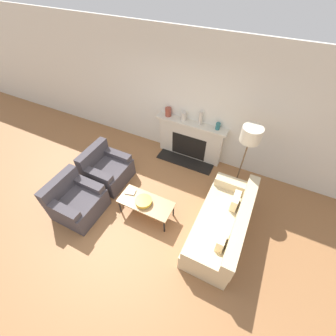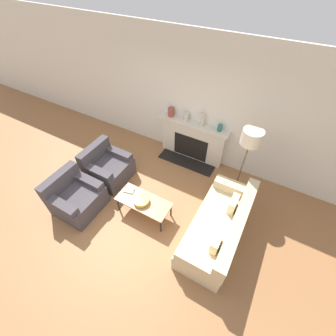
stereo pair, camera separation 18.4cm
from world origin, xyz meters
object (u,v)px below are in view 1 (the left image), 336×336
Objects in this scene: floor_lamp at (249,142)px; mantel_vase_center_right at (200,118)px; armchair_far at (107,170)px; fireplace at (190,140)px; book at (130,192)px; mantel_vase_right at (218,126)px; bowl at (144,201)px; couch at (223,225)px; armchair_near at (76,201)px; mantel_vase_center_left at (184,116)px; mantel_vase_left at (168,112)px; coffee_table at (146,203)px.

floor_lamp is 5.25× the size of mantel_vase_center_right.
armchair_far is at bearing -159.16° from floor_lamp.
book is (-0.48, -1.96, -0.08)m from fireplace.
mantel_vase_center_right is 2.01× the size of mantel_vase_right.
bowl is 0.39m from book.
bowl is at bearing -29.41° from book.
mantel_vase_center_right is at bearing 153.40° from floor_lamp.
couch is at bearing -66.29° from mantel_vase_right.
mantel_vase_right is (1.99, 1.62, 0.79)m from armchair_far.
mantel_vase_center_right reaches higher than armchair_near.
mantel_vase_center_right is (0.19, 0.02, 0.68)m from fireplace.
mantel_vase_right is at bearing 0.00° from mantel_vase_center_left.
book is 1.20× the size of mantel_vase_center_left.
mantel_vase_right reaches higher than armchair_far.
mantel_vase_center_left is at bearing -138.22° from couch.
couch is at bearing -74.19° from armchair_near.
armchair_far is 3.74× the size of book.
armchair_near is 4.22× the size of mantel_vase_left.
mantel_vase_center_left is (0.40, 0.00, -0.01)m from mantel_vase_left.
mantel_vase_center_left reaches higher than fireplace.
mantel_vase_center_right is at bearing 0.00° from mantel_vase_center_left.
couch is 9.29× the size of mantel_vase_left.
mantel_vase_right is at bearing -156.29° from couch.
book is at bearing -97.78° from mantel_vase_center_left.
bowl is 1.56× the size of mantel_vase_left.
mantel_vase_right is at bearing 141.91° from floor_lamp.
floor_lamp is 1.30m from mantel_vase_center_right.
mantel_vase_right is at bearing 71.32° from coffee_table.
bowl is at bearing -110.26° from armchair_far.
bowl reaches higher than book.
floor_lamp is at bearing -69.16° from armchair_far.
floor_lamp reaches higher than couch.
armchair_near is at bearing -157.00° from coffee_table.
coffee_table is 2.28m from mantel_vase_right.
armchair_far is at bearing -125.72° from mantel_vase_center_left.
mantel_vase_center_right is at bearing 4.60° from fireplace.
mantel_vase_center_left is at bearing 180.00° from mantel_vase_right.
armchair_near is 3.55m from floor_lamp.
armchair_far is 2.15m from mantel_vase_center_left.
book is 0.14× the size of floor_lamp.
floor_lamp is at bearing 45.90° from bowl.
mantel_vase_center_right reaches higher than mantel_vase_left.
mantel_vase_center_left reaches higher than armchair_far.
floor_lamp is 2.05m from mantel_vase_left.
bowl is 2.30m from mantel_vase_right.
couch is 2.20× the size of armchair_near.
mantel_vase_center_right reaches higher than couch.
armchair_far reaches higher than bowl.
coffee_table is at bearing -108.58° from armchair_far.
mantel_vase_right is (-0.74, 0.58, -0.24)m from floor_lamp.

